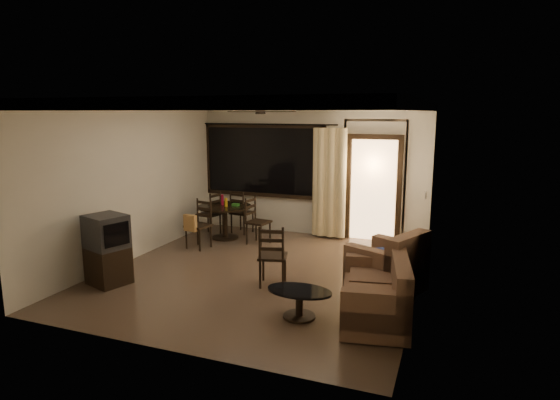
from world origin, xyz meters
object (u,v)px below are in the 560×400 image
at_px(armchair, 390,268).
at_px(sofa, 379,295).
at_px(coffee_table, 299,299).
at_px(side_chair, 273,267).
at_px(dining_chair_west, 210,222).
at_px(dining_chair_north, 242,220).
at_px(dining_chair_south, 198,233).
at_px(dining_table, 225,213).
at_px(tv_cabinet, 107,249).
at_px(dining_chair_east, 258,230).

bearing_deg(armchair, sofa, -64.97).
relative_size(coffee_table, side_chair, 0.89).
relative_size(dining_chair_west, sofa, 0.58).
height_order(dining_chair_north, sofa, dining_chair_north).
relative_size(dining_chair_west, coffee_table, 1.10).
relative_size(dining_chair_west, dining_chair_south, 1.00).
bearing_deg(coffee_table, dining_chair_south, 141.18).
bearing_deg(dining_chair_south, dining_table, 89.88).
xyz_separation_m(dining_table, dining_chair_south, (-0.15, -0.84, -0.25)).
bearing_deg(coffee_table, sofa, 18.24).
xyz_separation_m(armchair, side_chair, (-1.72, -0.35, -0.09)).
relative_size(dining_table, dining_chair_north, 1.18).
bearing_deg(dining_table, dining_chair_west, 162.24).
height_order(dining_chair_south, tv_cabinet, tv_cabinet).
relative_size(dining_chair_north, coffee_table, 1.10).
bearing_deg(tv_cabinet, dining_chair_south, 99.93).
bearing_deg(sofa, dining_chair_north, 126.30).
relative_size(dining_chair_north, tv_cabinet, 0.87).
relative_size(sofa, side_chair, 1.69).
distance_m(dining_chair_west, tv_cabinet, 3.19).
distance_m(dining_table, tv_cabinet, 3.07).
relative_size(dining_chair_west, dining_chair_north, 1.00).
bearing_deg(dining_chair_east, tv_cabinet, 166.14).
height_order(dining_table, sofa, dining_table).
relative_size(dining_chair_south, armchair, 0.79).
bearing_deg(dining_chair_west, dining_chair_east, 87.16).
bearing_deg(dining_chair_west, dining_chair_south, 27.09).
bearing_deg(dining_chair_west, dining_table, 82.34).
xyz_separation_m(dining_chair_west, side_chair, (2.41, -2.34, 0.01)).
bearing_deg(armchair, dining_table, 178.05).
distance_m(dining_chair_east, coffee_table, 3.55).
bearing_deg(dining_chair_north, dining_chair_east, 145.04).
height_order(tv_cabinet, armchair, tv_cabinet).
bearing_deg(armchair, side_chair, -143.97).
distance_m(armchair, coffee_table, 1.63).
height_order(sofa, armchair, armchair).
xyz_separation_m(dining_chair_east, tv_cabinet, (-1.28, -2.89, 0.27)).
relative_size(dining_chair_south, coffee_table, 1.10).
relative_size(dining_chair_east, side_chair, 0.98).
bearing_deg(coffee_table, tv_cabinet, 177.91).
bearing_deg(sofa, tv_cabinet, 172.59).
height_order(dining_chair_east, tv_cabinet, tv_cabinet).
distance_m(dining_chair_north, sofa, 4.90).
xyz_separation_m(dining_table, armchair, (3.68, -1.85, -0.17)).
height_order(dining_table, dining_chair_south, dining_chair_south).
xyz_separation_m(dining_chair_south, side_chair, (2.11, -1.35, -0.02)).
bearing_deg(sofa, armchair, 80.08).
xyz_separation_m(dining_chair_east, dining_chair_south, (-0.97, -0.70, 0.02)).
xyz_separation_m(tv_cabinet, side_chair, (2.42, 0.84, -0.26)).
distance_m(dining_chair_west, armchair, 4.60).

